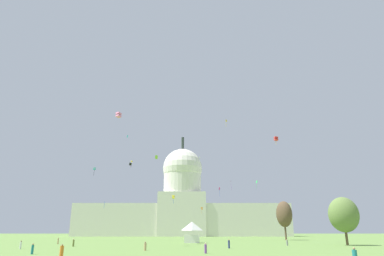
# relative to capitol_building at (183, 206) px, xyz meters

# --- Properties ---
(capitol_building) EXTENTS (135.21, 26.11, 64.87)m
(capitol_building) POSITION_rel_capitol_building_xyz_m (0.00, 0.00, 0.00)
(capitol_building) COLOR silver
(capitol_building) RESTS_ON ground_plane
(event_tent) EXTENTS (4.50, 4.43, 5.85)m
(event_tent) POSITION_rel_capitol_building_xyz_m (6.37, -119.40, -15.33)
(event_tent) COLOR white
(event_tent) RESTS_ON ground_plane
(tree_east_far) EXTENTS (8.04, 8.26, 14.23)m
(tree_east_far) POSITION_rel_capitol_building_xyz_m (41.56, -89.43, -9.00)
(tree_east_far) COLOR brown
(tree_east_far) RESTS_ON ground_plane
(tree_east_near) EXTENTS (7.37, 6.37, 11.34)m
(tree_east_near) POSITION_rel_capitol_building_xyz_m (43.54, -135.95, -11.25)
(tree_east_near) COLOR brown
(tree_east_near) RESTS_ON ground_plane
(person_orange_edge_east) EXTENTS (0.65, 0.65, 1.66)m
(person_orange_edge_east) POSITION_rel_capitol_building_xyz_m (-10.48, -173.97, -17.62)
(person_orange_edge_east) COLOR orange
(person_orange_edge_east) RESTS_ON ground_plane
(person_navy_front_center) EXTENTS (0.43, 0.43, 1.72)m
(person_navy_front_center) POSITION_rel_capitol_building_xyz_m (13.74, -149.92, -17.57)
(person_navy_front_center) COLOR navy
(person_navy_front_center) RESTS_ON ground_plane
(person_tan_edge_west) EXTENTS (0.43, 0.43, 1.57)m
(person_tan_edge_west) POSITION_rel_capitol_building_xyz_m (-28.64, -128.29, -17.65)
(person_tan_edge_west) COLOR tan
(person_tan_edge_west) RESTS_ON ground_plane
(person_purple_mid_left) EXTENTS (0.52, 0.52, 1.55)m
(person_purple_mid_left) POSITION_rel_capitol_building_xyz_m (8.49, -165.25, -17.66)
(person_purple_mid_left) COLOR #703D93
(person_purple_mid_left) RESTS_ON ground_plane
(person_white_lawn_far_right) EXTENTS (0.38, 0.38, 1.54)m
(person_white_lawn_far_right) POSITION_rel_capitol_building_xyz_m (-26.42, -152.49, -17.65)
(person_white_lawn_far_right) COLOR silver
(person_white_lawn_far_right) RESTS_ON ground_plane
(person_tan_deep_crowd) EXTENTS (0.54, 0.54, 1.51)m
(person_tan_deep_crowd) POSITION_rel_capitol_building_xyz_m (-1.85, -157.87, -17.69)
(person_tan_deep_crowd) COLOR tan
(person_tan_deep_crowd) RESTS_ON ground_plane
(person_grey_mid_right) EXTENTS (0.51, 0.51, 1.50)m
(person_grey_mid_right) POSITION_rel_capitol_building_xyz_m (28.58, -138.06, -17.68)
(person_grey_mid_right) COLOR gray
(person_grey_mid_right) RESTS_ON ground_plane
(person_teal_front_right) EXTENTS (0.39, 0.39, 1.54)m
(person_teal_front_right) POSITION_rel_capitol_building_xyz_m (-17.36, -167.24, -17.66)
(person_teal_front_right) COLOR #1E757A
(person_teal_front_right) RESTS_ON ground_plane
(person_olive_back_right) EXTENTS (0.50, 0.50, 1.64)m
(person_olive_back_right) POSITION_rel_capitol_building_xyz_m (-19.82, -142.27, -17.62)
(person_olive_back_right) COLOR olive
(person_olive_back_right) RESTS_ON ground_plane
(kite_gold_high) EXTENTS (0.86, 0.90, 3.71)m
(kite_gold_high) POSITION_rel_capitol_building_xyz_m (-27.71, -35.70, 22.33)
(kite_gold_high) COLOR gold
(kite_blue_low) EXTENTS (0.33, 0.77, 2.54)m
(kite_blue_low) POSITION_rel_capitol_building_xyz_m (-24.78, -99.29, -5.74)
(kite_blue_low) COLOR blue
(kite_turquoise_mid) EXTENTS (0.88, 0.90, 2.79)m
(kite_turquoise_mid) POSITION_rel_capitol_building_xyz_m (-27.13, -107.01, 5.30)
(kite_turquoise_mid) COLOR teal
(kite_orange_low) EXTENTS (1.11, 1.03, 3.77)m
(kite_orange_low) POSITION_rel_capitol_building_xyz_m (11.46, -44.52, -4.00)
(kite_orange_low) COLOR orange
(kite_pink_mid) EXTENTS (1.50, 1.51, 1.33)m
(kite_pink_mid) POSITION_rel_capitol_building_xyz_m (-11.99, -141.61, 12.65)
(kite_pink_mid) COLOR pink
(kite_magenta_mid) EXTENTS (0.74, 1.04, 4.65)m
(kite_magenta_mid) POSITION_rel_capitol_building_xyz_m (19.43, -61.41, 3.61)
(kite_magenta_mid) COLOR #D1339E
(kite_green_mid) EXTENTS (0.75, 0.96, 3.63)m
(kite_green_mid) POSITION_rel_capitol_building_xyz_m (34.89, -73.41, 5.24)
(kite_green_mid) COLOR green
(kite_black_mid) EXTENTS (1.14, 0.77, 2.50)m
(kite_black_mid) POSITION_rel_capitol_building_xyz_m (-20.38, -77.96, 12.53)
(kite_black_mid) COLOR black
(kite_lime_mid) EXTENTS (0.80, 0.23, 1.20)m
(kite_lime_mid) POSITION_rel_capitol_building_xyz_m (-4.93, -116.59, 7.29)
(kite_lime_mid) COLOR #8CD133
(kite_violet_mid) EXTENTS (1.15, 1.71, 4.20)m
(kite_violet_mid) POSITION_rel_capitol_building_xyz_m (25.38, -60.54, 7.13)
(kite_violet_mid) COLOR purple
(kite_cyan_high) EXTENTS (0.62, 0.76, 1.33)m
(kite_cyan_high) POSITION_rel_capitol_building_xyz_m (-26.45, -58.05, 30.84)
(kite_cyan_high) COLOR #33BCDB
(kite_white_mid) EXTENTS (0.86, 1.15, 1.86)m
(kite_white_mid) POSITION_rel_capitol_building_xyz_m (9.48, -77.98, 15.06)
(kite_white_mid) COLOR white
(kite_yellow_low) EXTENTS (0.70, 0.73, 2.08)m
(kite_yellow_low) POSITION_rel_capitol_building_xyz_m (1.57, -132.41, -6.66)
(kite_yellow_low) COLOR yellow
(kite_red_mid) EXTENTS (1.34, 1.30, 2.72)m
(kite_red_mid) POSITION_rel_capitol_building_xyz_m (34.10, -114.51, 13.97)
(kite_red_mid) COLOR red
(kite_gold_high_b) EXTENTS (0.75, 0.55, 3.45)m
(kite_gold_high_b) POSITION_rel_capitol_building_xyz_m (22.25, -74.04, 33.48)
(kite_gold_high_b) COLOR gold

